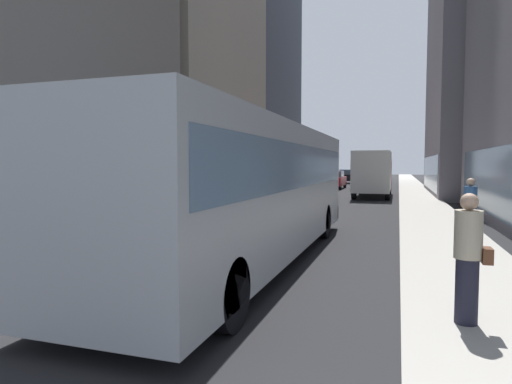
{
  "coord_description": "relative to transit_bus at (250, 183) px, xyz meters",
  "views": [
    {
      "loc": [
        4.43,
        -5.87,
        2.2
      ],
      "look_at": [
        0.48,
        6.17,
        1.4
      ],
      "focal_mm": 30.48,
      "sensor_mm": 36.0,
      "label": 1
    }
  ],
  "objects": [
    {
      "name": "car_red_coupe",
      "position": [
        -2.4,
        30.49,
        -0.95
      ],
      "size": [
        1.85,
        4.56,
        1.62
      ],
      "color": "red",
      "rests_on": "ground"
    },
    {
      "name": "building_right_far",
      "position": [
        10.7,
        42.78,
        12.75
      ],
      "size": [
        8.65,
        16.1,
        29.08
      ],
      "color": "#4C515B",
      "rests_on": "ground"
    },
    {
      "name": "dalmatian_dog",
      "position": [
        -2.06,
        -4.48,
        -1.26
      ],
      "size": [
        0.22,
        0.96,
        0.72
      ],
      "color": "white",
      "rests_on": "ground"
    },
    {
      "name": "sidewalk_left",
      "position": [
        -6.9,
        31.49,
        -1.7
      ],
      "size": [
        2.4,
        110.0,
        0.15
      ],
      "primitive_type": "cube",
      "color": "#9E9991",
      "rests_on": "ground"
    },
    {
      "name": "car_blue_hatchback",
      "position": [
        -4.0,
        1.8,
        -0.95
      ],
      "size": [
        1.75,
        4.8,
        1.62
      ],
      "color": "#4C6BB7",
      "rests_on": "ground"
    },
    {
      "name": "building_left_far",
      "position": [
        -13.1,
        37.62,
        15.32
      ],
      "size": [
        8.12,
        18.95,
        34.21
      ],
      "color": "#4C515B",
      "rests_on": "ground"
    },
    {
      "name": "box_truck",
      "position": [
        1.6,
        21.11,
        -0.11
      ],
      "size": [
        2.3,
        7.5,
        3.05
      ],
      "color": "#A51919",
      "rests_on": "ground"
    },
    {
      "name": "sidewalk_right",
      "position": [
        4.5,
        31.49,
        -1.7
      ],
      "size": [
        2.4,
        110.0,
        0.15
      ],
      "primitive_type": "cube",
      "color": "#ADA89E",
      "rests_on": "ground"
    },
    {
      "name": "ground_plane",
      "position": [
        -1.2,
        31.49,
        -1.78
      ],
      "size": [
        120.0,
        120.0,
        0.0
      ],
      "primitive_type": "plane",
      "color": "#232326"
    },
    {
      "name": "transit_bus",
      "position": [
        0.0,
        0.0,
        0.0
      ],
      "size": [
        2.78,
        11.53,
        3.05
      ],
      "color": "#999EA3",
      "rests_on": "ground"
    },
    {
      "name": "pedestrian_with_handbag",
      "position": [
        4.11,
        -3.3,
        -0.76
      ],
      "size": [
        0.45,
        0.34,
        1.69
      ],
      "color": "#1E1E2D",
      "rests_on": "sidewalk_right"
    },
    {
      "name": "pedestrian_in_coat",
      "position": [
        5.08,
        3.47,
        -0.77
      ],
      "size": [
        0.34,
        0.34,
        1.69
      ],
      "color": "#1E1E2D",
      "rests_on": "sidewalk_right"
    },
    {
      "name": "car_black_suv",
      "position": [
        -2.4,
        42.56,
        -0.96
      ],
      "size": [
        1.89,
        4.0,
        1.62
      ],
      "color": "black",
      "rests_on": "ground"
    }
  ]
}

